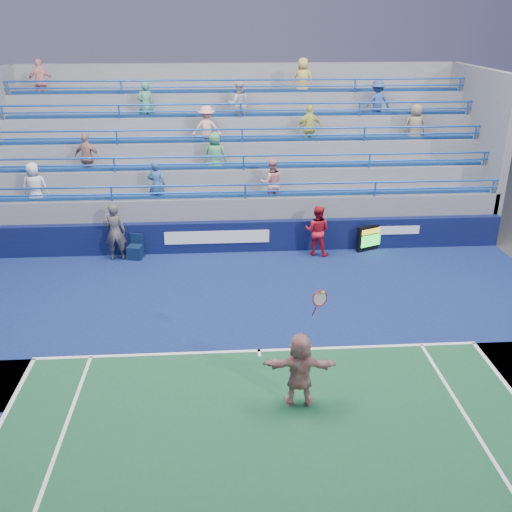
{
  "coord_description": "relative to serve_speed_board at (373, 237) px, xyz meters",
  "views": [
    {
      "loc": [
        -0.87,
        -12.0,
        7.71
      ],
      "look_at": [
        0.09,
        2.5,
        1.5
      ],
      "focal_mm": 40.0,
      "sensor_mm": 36.0,
      "label": 1
    }
  ],
  "objects": [
    {
      "name": "judge_chair",
      "position": [
        -8.25,
        -0.25,
        -0.19
      ],
      "size": [
        0.56,
        0.56,
        0.83
      ],
      "color": "#0C1B3B",
      "rests_on": "ground"
    },
    {
      "name": "bleacher_stand",
      "position": [
        -4.48,
        3.94,
        1.09
      ],
      "size": [
        18.0,
        5.6,
        6.13
      ],
      "color": "slate",
      "rests_on": "ground"
    },
    {
      "name": "tennis_player",
      "position": [
        -3.77,
        -8.4,
        0.38
      ],
      "size": [
        1.59,
        0.62,
        2.69
      ],
      "color": "silver",
      "rests_on": "ground"
    },
    {
      "name": "ball_girl",
      "position": [
        -2.06,
        -0.33,
        0.42
      ],
      "size": [
        1.04,
        0.94,
        1.77
      ],
      "primitive_type": "imported",
      "rotation": [
        0.0,
        0.0,
        2.77
      ],
      "color": "red",
      "rests_on": "ground"
    },
    {
      "name": "ground",
      "position": [
        -4.48,
        -6.33,
        -0.46
      ],
      "size": [
        120.0,
        120.0,
        0.0
      ],
      "primitive_type": "plane",
      "color": "#333538"
    },
    {
      "name": "serve_speed_board",
      "position": [
        0.0,
        0.0,
        0.0
      ],
      "size": [
        1.27,
        0.65,
        0.91
      ],
      "color": "black",
      "rests_on": "ground"
    },
    {
      "name": "sponsor_wall",
      "position": [
        -4.47,
        0.17,
        0.09
      ],
      "size": [
        18.0,
        0.32,
        1.1
      ],
      "color": "#0B113D",
      "rests_on": "ground"
    },
    {
      "name": "line_judge",
      "position": [
        -8.87,
        -0.3,
        0.53
      ],
      "size": [
        0.76,
        0.54,
        1.98
      ],
      "primitive_type": "imported",
      "rotation": [
        0.0,
        0.0,
        3.24
      ],
      "color": "#131C36",
      "rests_on": "ground"
    }
  ]
}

